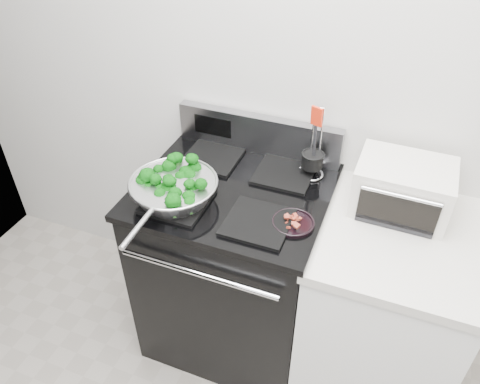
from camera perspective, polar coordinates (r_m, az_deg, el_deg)
The scene contains 8 objects.
back_wall at distance 1.95m, azimuth 11.42°, elevation 13.65°, with size 4.00×0.02×2.70m, color silver.
gas_range at distance 2.25m, azimuth -0.69°, elevation -8.85°, with size 0.79×0.69×1.13m.
counter at distance 2.19m, azimuth 16.64°, elevation -13.79°, with size 0.62×0.68×0.92m.
skillet at distance 1.86m, azimuth -8.10°, elevation 0.44°, with size 0.35×0.56×0.08m.
broccoli_pile at distance 1.85m, azimuth -8.12°, elevation 0.97°, with size 0.28×0.28×0.10m, color black, non-canonical shape.
bacon_plate at distance 1.77m, azimuth 6.51°, elevation -3.48°, with size 0.16×0.16×0.04m.
utensil_holder at distance 2.00m, azimuth 8.77°, elevation 3.46°, with size 0.11×0.11×0.33m.
toaster_oven at distance 1.93m, azimuth 19.19°, elevation 0.50°, with size 0.36×0.28×0.21m.
Camera 1 is at (0.29, -0.01, 2.13)m, focal length 35.00 mm.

